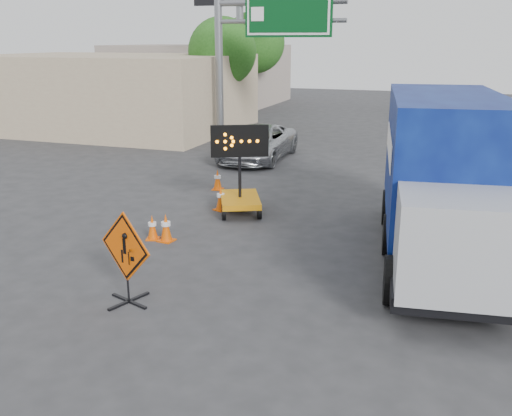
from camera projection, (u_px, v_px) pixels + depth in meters
The scene contains 14 objects.
ground at pixel (161, 335), 9.65m from camera, with size 100.00×100.00×0.00m, color #2D2D30.
storefront_left_near at pixel (109, 92), 31.63m from camera, with size 14.00×10.00×4.00m, color tan.
storefront_left_far at pixel (199, 74), 44.55m from camera, with size 12.00×10.00×4.40m, color gray.
highway_gantry at pixel (260, 33), 25.86m from camera, with size 6.18×0.38×6.90m.
tree_left_near at pixel (222, 52), 30.91m from camera, with size 3.71×3.71×6.03m.
tree_left_far at pixel (254, 43), 38.34m from camera, with size 4.10×4.10×6.66m.
construction_sign at pixel (126, 256), 10.60m from camera, with size 1.29×0.93×1.80m.
arrow_board at pixel (240, 193), 16.29m from camera, with size 1.73×2.08×2.55m.
pickup_truck at pixel (257, 143), 23.54m from camera, with size 2.35×5.10×1.42m, color #B8BBC0.
box_truck at pixel (444, 188), 12.62m from camera, with size 3.28×7.94×3.65m.
cone_a at pixel (166, 227), 14.07m from camera, with size 0.41×0.41×0.71m.
cone_b at pixel (152, 227), 14.21m from camera, with size 0.40×0.40×0.63m.
cone_c at pixel (221, 198), 16.65m from camera, with size 0.47×0.47×0.71m.
cone_d at pixel (218, 180), 18.93m from camera, with size 0.40×0.40×0.69m.
Camera 1 is at (4.39, -7.61, 4.82)m, focal length 40.00 mm.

